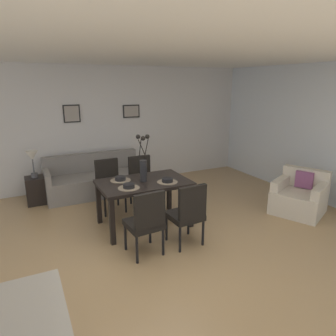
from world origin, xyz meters
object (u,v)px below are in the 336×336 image
Objects in this scene: side_table at (36,190)px; framed_picture_center at (131,111)px; bowl_near_right at (120,178)px; dining_chair_near_right at (109,183)px; bowl_far_left at (167,180)px; dining_chair_near_left at (146,220)px; bowl_near_left at (129,185)px; armchair at (300,197)px; dining_chair_far_left at (188,212)px; dining_table at (144,187)px; table_lamp at (32,158)px; framed_picture_left at (72,114)px; dining_chair_far_right at (142,178)px; centerpiece_vase at (143,164)px; sofa at (95,180)px.

framed_picture_center is at bearing 14.27° from side_table.
framed_picture_center is at bearing 65.50° from bowl_near_right.
dining_chair_near_right reaches higher than bowl_far_left.
dining_chair_near_left is 5.41× the size of bowl_near_left.
bowl_far_left reaches higher than armchair.
dining_chair_near_left is at bearing -65.77° from side_table.
dining_chair_far_left is 2.37m from armchair.
dining_table is 2.69× the size of side_table.
bowl_far_left is (0.63, -0.40, 0.00)m from bowl_near_right.
framed_picture_left is (0.86, 0.55, 0.73)m from table_lamp.
table_lamp is at bearing -147.43° from framed_picture_left.
dining_chair_near_left is 2.91m from table_lamp.
framed_picture_left is at bearing 102.50° from dining_chair_near_right.
dining_chair_far_right is 1.77× the size of side_table.
dining_chair_near_right is at bearing -123.61° from framed_picture_center.
framed_picture_center reaches higher than bowl_near_right.
bowl_far_left is at bearing 0.00° from bowl_near_left.
armchair is (2.97, -0.95, -0.49)m from bowl_near_right.
dining_table is 0.93m from dining_chair_near_left.
dining_table is 0.40m from bowl_near_left.
dining_table is 2.59m from framed_picture_left.
centerpiece_vase is 4.32× the size of bowl_far_left.
bowl_near_right is 0.75m from bowl_far_left.
bowl_near_right is 1.71m from sofa.
armchair is (2.37, -1.58, -0.23)m from dining_chair_far_right.
armchair is (2.36, 0.13, -0.23)m from dining_chair_far_left.
sofa is 5.14× the size of framed_picture_center.
framed_picture_center reaches higher than bowl_far_left.
bowl_near_left is at bearing -90.00° from bowl_near_right.
dining_chair_near_right is 1.51m from side_table.
centerpiece_vase is 2.32m from table_lamp.
bowl_far_left is 0.16× the size of armchair.
framed_picture_center reaches higher than dining_table.
dining_chair_near_left is 1.00× the size of dining_chair_near_right.
dining_chair_near_right and dining_chair_far_left have the same top height.
framed_picture_left is at bearing 32.57° from table_lamp.
bowl_near_right is 1.00× the size of bowl_far_left.
table_lamp reaches higher than dining_table.
framed_picture_center reaches higher than table_lamp.
sofa reaches higher than dining_table.
framed_picture_center reaches higher than dining_chair_far_right.
framed_picture_left reaches higher than dining_table.
bowl_near_right is at bearing 147.37° from dining_table.
bowl_far_left reaches higher than side_table.
dining_chair_near_right reaches higher than bowl_near_right.
dining_chair_near_right is 0.61m from dining_chair_far_right.
dining_chair_near_right is 3.39m from armchair.
table_lamp is (-1.15, -0.07, 0.61)m from sofa.
dining_chair_near_right is at bearing 151.79° from armchair.
bowl_near_left is 2.09m from sofa.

